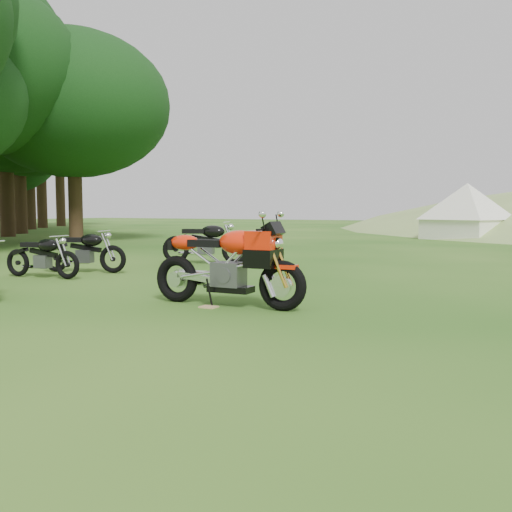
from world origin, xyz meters
The scene contains 8 objects.
ground centered at (0.00, 0.00, 0.00)m, with size 120.00×120.00×0.00m, color #194D10.
treeline centered at (-20.00, 15.00, 0.00)m, with size 28.00×32.00×14.00m, color black, non-canonical shape.
sport_motorcycle centered at (-0.44, 0.91, 0.66)m, with size 2.22×0.55×1.33m, color red, non-canonical shape.
plywood_board centered at (-0.59, 0.68, 0.01)m, with size 0.23×0.18×0.02m, color tan.
vintage_moto_b centered at (-5.30, 1.89, 0.45)m, with size 1.70×0.39×0.89m, color black, non-canonical shape.
vintage_moto_c centered at (-5.29, 2.97, 0.48)m, with size 1.82×0.42×0.96m, color black, non-canonical shape.
vintage_moto_d centered at (-4.14, 5.81, 0.55)m, with size 2.10×0.49×1.11m, color black, non-canonical shape.
tent_left centered at (-0.44, 20.91, 1.27)m, with size 2.93×2.93×2.54m, color white, non-canonical shape.
Camera 1 is at (3.70, -5.71, 1.34)m, focal length 40.00 mm.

